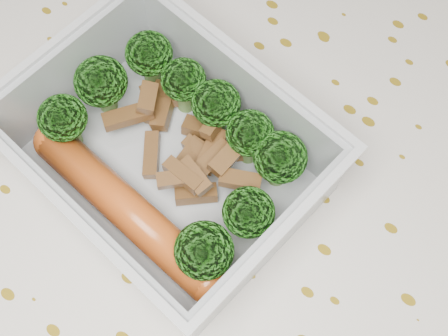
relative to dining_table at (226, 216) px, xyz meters
The scene contains 6 objects.
dining_table is the anchor object (origin of this frame).
tablecloth 0.05m from the dining_table, ahead, with size 1.46×0.96×0.19m.
lunch_container 0.12m from the dining_table, 143.74° to the right, with size 0.20×0.17×0.06m.
broccoli_florets 0.13m from the dining_table, 167.93° to the right, with size 0.16×0.12×0.05m.
meat_pile 0.11m from the dining_table, behind, with size 0.12×0.07×0.03m.
sausage 0.13m from the dining_table, 116.63° to the right, with size 0.16×0.04×0.03m.
Camera 1 is at (0.09, -0.13, 1.13)m, focal length 50.00 mm.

